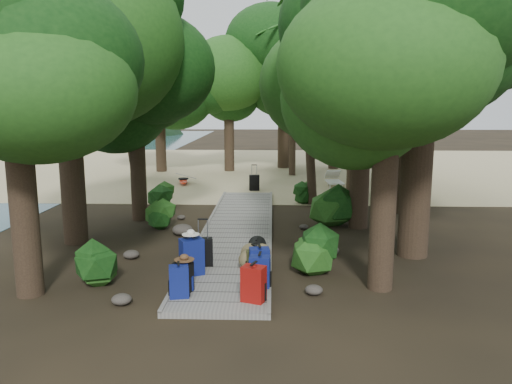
# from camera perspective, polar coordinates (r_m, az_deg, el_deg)

# --- Properties ---
(ground) EXTENTS (120.00, 120.00, 0.00)m
(ground) POSITION_cam_1_polar(r_m,az_deg,el_deg) (13.76, -2.38, -5.71)
(ground) COLOR #2F2517
(ground) RESTS_ON ground
(sand_beach) EXTENTS (40.00, 22.00, 0.02)m
(sand_beach) POSITION_cam_1_polar(r_m,az_deg,el_deg) (29.46, -0.05, 2.81)
(sand_beach) COLOR tan
(sand_beach) RESTS_ON ground
(boardwalk) EXTENTS (2.00, 12.00, 0.12)m
(boardwalk) POSITION_cam_1_polar(r_m,az_deg,el_deg) (14.71, -2.09, -4.42)
(boardwalk) COLOR gray
(boardwalk) RESTS_ON ground
(backpack_left_a) EXTENTS (0.41, 0.32, 0.68)m
(backpack_left_a) POSITION_cam_1_polar(r_m,az_deg,el_deg) (9.67, -8.80, -9.90)
(backpack_left_a) COLOR navy
(backpack_left_a) RESTS_ON boardwalk
(backpack_left_b) EXTENTS (0.41, 0.34, 0.65)m
(backpack_left_b) POSITION_cam_1_polar(r_m,az_deg,el_deg) (9.95, -8.32, -9.40)
(backpack_left_b) COLOR black
(backpack_left_b) RESTS_ON boardwalk
(backpack_left_c) EXTENTS (0.57, 0.52, 0.87)m
(backpack_left_c) POSITION_cam_1_polar(r_m,az_deg,el_deg) (10.83, -7.35, -7.12)
(backpack_left_c) COLOR navy
(backpack_left_c) RESTS_ON boardwalk
(backpack_left_d) EXTENTS (0.41, 0.34, 0.55)m
(backpack_left_d) POSITION_cam_1_polar(r_m,az_deg,el_deg) (11.96, -6.87, -6.26)
(backpack_left_d) COLOR navy
(backpack_left_d) RESTS_ON boardwalk
(backpack_right_a) EXTENTS (0.49, 0.42, 0.75)m
(backpack_right_a) POSITION_cam_1_polar(r_m,az_deg,el_deg) (9.37, -0.27, -10.23)
(backpack_right_a) COLOR maroon
(backpack_right_a) RESTS_ON boardwalk
(backpack_right_b) EXTENTS (0.42, 0.31, 0.73)m
(backpack_right_b) POSITION_cam_1_polar(r_m,az_deg,el_deg) (10.00, 0.44, -8.95)
(backpack_right_b) COLOR navy
(backpack_right_b) RESTS_ON boardwalk
(backpack_right_c) EXTENTS (0.45, 0.34, 0.71)m
(backpack_right_c) POSITION_cam_1_polar(r_m,az_deg,el_deg) (10.58, 0.39, -7.93)
(backpack_right_c) COLOR navy
(backpack_right_c) RESTS_ON boardwalk
(backpack_right_d) EXTENTS (0.39, 0.30, 0.54)m
(backpack_right_d) POSITION_cam_1_polar(r_m,az_deg,el_deg) (10.90, -0.12, -7.82)
(backpack_right_d) COLOR #373A1A
(backpack_right_d) RESTS_ON boardwalk
(duffel_right_khaki) EXTENTS (0.69, 0.78, 0.43)m
(duffel_right_khaki) POSITION_cam_1_polar(r_m,az_deg,el_deg) (11.39, -0.10, -7.32)
(duffel_right_khaki) COLOR olive
(duffel_right_khaki) RESTS_ON boardwalk
(duffel_right_black) EXTENTS (0.45, 0.68, 0.42)m
(duffel_right_black) POSITION_cam_1_polar(r_m,az_deg,el_deg) (12.05, 0.08, -6.38)
(duffel_right_black) COLOR black
(duffel_right_black) RESTS_ON boardwalk
(suitcase_on_boardwalk) EXTENTS (0.45, 0.30, 0.64)m
(suitcase_on_boardwalk) POSITION_cam_1_polar(r_m,az_deg,el_deg) (11.39, -6.03, -6.83)
(suitcase_on_boardwalk) COLOR black
(suitcase_on_boardwalk) RESTS_ON boardwalk
(lone_suitcase_on_sand) EXTENTS (0.46, 0.31, 0.67)m
(lone_suitcase_on_sand) POSITION_cam_1_polar(r_m,az_deg,el_deg) (21.61, -0.20, 1.07)
(lone_suitcase_on_sand) COLOR black
(lone_suitcase_on_sand) RESTS_ON sand_beach
(hat_brown) EXTENTS (0.39, 0.39, 0.12)m
(hat_brown) POSITION_cam_1_polar(r_m,az_deg,el_deg) (9.80, -8.22, -7.35)
(hat_brown) COLOR #51351E
(hat_brown) RESTS_ON backpack_left_b
(hat_white) EXTENTS (0.38, 0.38, 0.13)m
(hat_white) POSITION_cam_1_polar(r_m,az_deg,el_deg) (10.72, -7.47, -4.52)
(hat_white) COLOR silver
(hat_white) RESTS_ON backpack_left_c
(kayak) EXTENTS (1.44, 3.54, 0.35)m
(kayak) POSITION_cam_1_polar(r_m,az_deg,el_deg) (23.67, -8.30, 1.36)
(kayak) COLOR red
(kayak) RESTS_ON sand_beach
(sun_lounger) EXTENTS (0.82, 2.10, 0.66)m
(sun_lounger) POSITION_cam_1_polar(r_m,az_deg,el_deg) (22.94, 8.97, 1.47)
(sun_lounger) COLOR silver
(sun_lounger) RESTS_ON sand_beach
(tree_right_a) EXTENTS (4.37, 4.37, 7.28)m
(tree_right_a) POSITION_cam_1_polar(r_m,az_deg,el_deg) (10.07, 14.81, 9.15)
(tree_right_a) COLOR black
(tree_right_a) RESTS_ON ground
(tree_right_b) EXTENTS (5.96, 5.96, 10.64)m
(tree_right_b) POSITION_cam_1_polar(r_m,az_deg,el_deg) (12.72, 18.68, 16.70)
(tree_right_b) COLOR black
(tree_right_b) RESTS_ON ground
(tree_right_c) EXTENTS (4.75, 4.75, 8.23)m
(tree_right_c) POSITION_cam_1_polar(r_m,az_deg,el_deg) (15.19, 12.11, 11.26)
(tree_right_c) COLOR black
(tree_right_c) RESTS_ON ground
(tree_right_d) EXTENTS (6.19, 6.19, 11.34)m
(tree_right_d) POSITION_cam_1_polar(r_m,az_deg,el_deg) (17.90, 17.16, 15.84)
(tree_right_d) COLOR black
(tree_right_d) RESTS_ON ground
(tree_right_e) EXTENTS (4.86, 4.86, 8.75)m
(tree_right_e) POSITION_cam_1_polar(r_m,az_deg,el_deg) (20.69, 11.48, 11.65)
(tree_right_e) COLOR black
(tree_right_e) RESTS_ON ground
(tree_right_f) EXTENTS (6.13, 6.13, 10.95)m
(tree_right_f) POSITION_cam_1_polar(r_m,az_deg,el_deg) (23.80, 15.67, 13.90)
(tree_right_f) COLOR black
(tree_right_f) RESTS_ON ground
(tree_left_a) EXTENTS (4.52, 4.52, 7.53)m
(tree_left_a) POSITION_cam_1_polar(r_m,az_deg,el_deg) (10.42, -25.83, 9.20)
(tree_left_a) COLOR black
(tree_left_a) RESTS_ON ground
(tree_left_b) EXTENTS (5.09, 5.09, 9.16)m
(tree_left_b) POSITION_cam_1_polar(r_m,az_deg,el_deg) (14.09, -20.96, 12.84)
(tree_left_b) COLOR black
(tree_left_b) RESTS_ON ground
(tree_left_c) EXTENTS (4.11, 4.11, 7.15)m
(tree_left_c) POSITION_cam_1_polar(r_m,az_deg,el_deg) (16.35, -13.60, 9.21)
(tree_left_c) COLOR black
(tree_left_c) RESTS_ON ground
(tree_back_a) EXTENTS (4.57, 4.57, 7.90)m
(tree_back_a) POSITION_cam_1_polar(r_m,az_deg,el_deg) (27.80, -3.13, 10.51)
(tree_back_a) COLOR black
(tree_back_a) RESTS_ON ground
(tree_back_b) EXTENTS (5.37, 5.37, 9.60)m
(tree_back_b) POSITION_cam_1_polar(r_m,az_deg,el_deg) (29.21, 3.22, 12.15)
(tree_back_b) COLOR black
(tree_back_b) RESTS_ON ground
(tree_back_c) EXTENTS (4.59, 4.59, 8.27)m
(tree_back_c) POSITION_cam_1_polar(r_m,az_deg,el_deg) (29.05, 9.03, 10.74)
(tree_back_c) COLOR black
(tree_back_c) RESTS_ON ground
(tree_back_d) EXTENTS (4.89, 4.89, 8.15)m
(tree_back_d) POSITION_cam_1_polar(r_m,az_deg,el_deg) (28.03, -11.01, 10.59)
(tree_back_d) COLOR black
(tree_back_d) RESTS_ON ground
(palm_right_a) EXTENTS (4.66, 4.66, 7.94)m
(palm_right_a) POSITION_cam_1_polar(r_m,az_deg,el_deg) (18.73, 7.10, 10.70)
(palm_right_a) COLOR #113E11
(palm_right_a) RESTS_ON ground
(palm_right_b) EXTENTS (4.88, 4.88, 9.43)m
(palm_right_b) POSITION_cam_1_polar(r_m,az_deg,el_deg) (23.96, 11.05, 12.23)
(palm_right_b) COLOR #113E11
(palm_right_b) RESTS_ON ground
(palm_right_c) EXTENTS (4.76, 4.76, 7.58)m
(palm_right_c) POSITION_cam_1_polar(r_m,az_deg,el_deg) (26.30, 4.82, 10.16)
(palm_right_c) COLOR #113E11
(palm_right_c) RESTS_ON ground
(palm_left_a) EXTENTS (4.54, 4.54, 7.22)m
(palm_left_a) POSITION_cam_1_polar(r_m,az_deg,el_deg) (20.70, -14.37, 9.41)
(palm_left_a) COLOR #113E11
(palm_left_a) RESTS_ON ground
(rock_left_a) EXTENTS (0.38, 0.34, 0.21)m
(rock_left_a) POSITION_cam_1_polar(r_m,az_deg,el_deg) (9.94, -15.12, -11.76)
(rock_left_a) COLOR #4C473F
(rock_left_a) RESTS_ON ground
(rock_left_b) EXTENTS (0.39, 0.35, 0.21)m
(rock_left_b) POSITION_cam_1_polar(r_m,az_deg,el_deg) (12.65, -14.07, -6.94)
(rock_left_b) COLOR #4C473F
(rock_left_b) RESTS_ON ground
(rock_left_c) EXTENTS (0.59, 0.53, 0.32)m
(rock_left_c) POSITION_cam_1_polar(r_m,az_deg,el_deg) (14.54, -8.39, -4.29)
(rock_left_c) COLOR #4C473F
(rock_left_c) RESTS_ON ground
(rock_left_d) EXTENTS (0.27, 0.24, 0.15)m
(rock_left_d) POSITION_cam_1_polar(r_m,az_deg,el_deg) (16.50, -8.54, -2.88)
(rock_left_d) COLOR #4C473F
(rock_left_d) RESTS_ON ground
(rock_right_a) EXTENTS (0.35, 0.32, 0.20)m
(rock_right_a) POSITION_cam_1_polar(r_m,az_deg,el_deg) (10.14, 6.63, -11.05)
(rock_right_a) COLOR #4C473F
(rock_right_a) RESTS_ON ground
(rock_right_b) EXTENTS (0.41, 0.37, 0.23)m
(rock_right_b) POSITION_cam_1_polar(r_m,az_deg,el_deg) (12.73, 8.59, -6.59)
(rock_right_b) COLOR #4C473F
(rock_right_b) RESTS_ON ground
(rock_right_c) EXTENTS (0.28, 0.26, 0.16)m
(rock_right_c) POSITION_cam_1_polar(r_m,az_deg,el_deg) (15.13, 5.50, -3.98)
(rock_right_c) COLOR #4C473F
(rock_right_c) RESTS_ON ground
(shrub_left_a) EXTENTS (1.01, 1.01, 0.90)m
(shrub_left_a) POSITION_cam_1_polar(r_m,az_deg,el_deg) (10.86, -17.72, -8.05)
(shrub_left_a) COLOR #1F4E17
(shrub_left_a) RESTS_ON ground
(shrub_left_b) EXTENTS (0.88, 0.88, 0.80)m
(shrub_left_b) POSITION_cam_1_polar(r_m,az_deg,el_deg) (15.30, -10.82, -2.72)
(shrub_left_b) COLOR #1F4E17
(shrub_left_b) RESTS_ON ground
(shrub_left_c) EXTENTS (1.04, 1.04, 0.93)m
(shrub_left_c) POSITION_cam_1_polar(r_m,az_deg,el_deg) (18.56, -10.45, -0.25)
(shrub_left_c) COLOR #1F4E17
(shrub_left_c) RESTS_ON ground
(shrub_right_a) EXTENTS (1.11, 1.11, 1.00)m
(shrub_right_a) POSITION_cam_1_polar(r_m,az_deg,el_deg) (11.42, 7.29, -6.50)
(shrub_right_a) COLOR #1F4E17
(shrub_right_a) RESTS_ON ground
(shrub_right_b) EXTENTS (1.45, 1.45, 1.31)m
(shrub_right_b) POSITION_cam_1_polar(r_m,az_deg,el_deg) (15.55, 8.68, -1.48)
(shrub_right_b) COLOR #1F4E17
(shrub_right_b) RESTS_ON ground
(shrub_right_c) EXTENTS (0.83, 0.83, 0.75)m
(shrub_right_c) POSITION_cam_1_polar(r_m,az_deg,el_deg) (19.07, 5.42, -0.13)
(shrub_right_c) COLOR #1F4E17
(shrub_right_c) RESTS_ON ground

